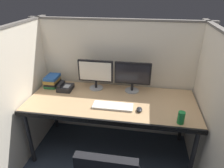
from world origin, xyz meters
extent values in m
plane|color=#2D3847|center=(0.00, 0.00, 0.00)|extent=(8.00, 8.00, 0.00)
cube|color=beige|center=(0.00, 0.74, 0.78)|extent=(2.20, 0.05, 1.55)
cube|color=#605B56|center=(0.00, 0.74, 1.56)|extent=(2.21, 0.06, 0.02)
cube|color=beige|center=(-0.99, 0.20, 0.78)|extent=(0.05, 1.40, 1.55)
cube|color=#605B56|center=(-0.99, 0.20, 1.56)|extent=(0.06, 1.41, 0.02)
cube|color=beige|center=(0.99, 0.20, 0.78)|extent=(0.05, 1.40, 1.55)
cube|color=tan|center=(0.00, 0.30, 0.72)|extent=(1.90, 0.80, 0.04)
cube|color=black|center=(0.00, -0.09, 0.72)|extent=(1.90, 0.02, 0.05)
cylinder|color=black|center=(-0.89, -0.04, 0.35)|extent=(0.04, 0.04, 0.70)
cylinder|color=black|center=(0.89, -0.04, 0.35)|extent=(0.04, 0.04, 0.70)
cylinder|color=black|center=(-0.89, 0.64, 0.35)|extent=(0.04, 0.04, 0.70)
cylinder|color=black|center=(0.89, 0.64, 0.35)|extent=(0.04, 0.04, 0.70)
cylinder|color=gray|center=(-0.24, 0.56, 0.75)|extent=(0.17, 0.17, 0.01)
cylinder|color=black|center=(-0.24, 0.56, 0.80)|extent=(0.03, 0.03, 0.09)
cube|color=black|center=(-0.24, 0.56, 0.98)|extent=(0.43, 0.03, 0.27)
cube|color=silver|center=(-0.24, 0.54, 0.98)|extent=(0.39, 0.01, 0.23)
cylinder|color=gray|center=(0.21, 0.56, 0.75)|extent=(0.17, 0.17, 0.01)
cylinder|color=black|center=(0.21, 0.56, 0.80)|extent=(0.03, 0.03, 0.09)
cube|color=black|center=(0.21, 0.56, 0.98)|extent=(0.43, 0.03, 0.27)
cube|color=black|center=(0.21, 0.54, 0.98)|extent=(0.39, 0.01, 0.23)
cube|color=silver|center=(0.04, 0.16, 0.75)|extent=(0.43, 0.15, 0.02)
ellipsoid|color=black|center=(0.32, 0.13, 0.76)|extent=(0.06, 0.10, 0.03)
cylinder|color=#59595B|center=(0.32, 0.15, 0.77)|extent=(0.01, 0.01, 0.01)
cube|color=#26723F|center=(-0.82, 0.54, 0.76)|extent=(0.15, 0.21, 0.04)
cube|color=black|center=(-0.80, 0.52, 0.79)|extent=(0.15, 0.21, 0.03)
cube|color=olive|center=(-0.81, 0.52, 0.83)|extent=(0.15, 0.21, 0.04)
cube|color=#1E478C|center=(-0.81, 0.53, 0.86)|extent=(0.15, 0.21, 0.04)
cylinder|color=#197233|center=(0.72, -0.01, 0.80)|extent=(0.07, 0.07, 0.12)
cube|color=black|center=(-0.61, 0.46, 0.77)|extent=(0.17, 0.19, 0.06)
cube|color=black|center=(-0.66, 0.46, 0.81)|extent=(0.04, 0.17, 0.03)
cube|color=gray|center=(-0.58, 0.45, 0.80)|extent=(0.07, 0.09, 0.00)
camera|label=1|loc=(0.33, -1.65, 1.91)|focal=32.25mm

